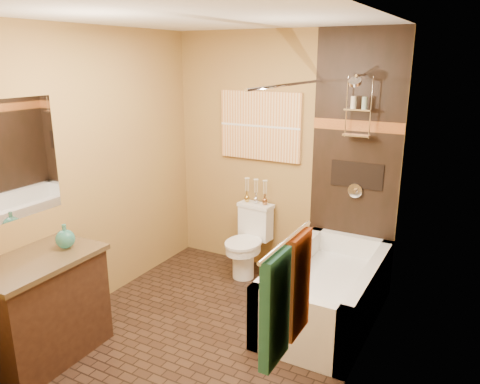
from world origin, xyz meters
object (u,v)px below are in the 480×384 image
Objects in this scene: sunset_painting at (260,126)px; bathtub at (327,296)px; toilet at (248,241)px; vanity at (42,308)px.

sunset_painting reaches higher than bathtub.
sunset_painting is at bearing 95.45° from toilet.
vanity is (-1.72, -1.56, 0.19)m from bathtub.
bathtub is at bearing -19.35° from toilet.
sunset_painting is 1.83m from bathtub.
sunset_painting is 2.64m from vanity.
vanity reaches higher than toilet.
toilet is 2.15m from vanity.
toilet is 0.78× the size of vanity.
vanity is (-0.70, -2.03, 0.04)m from toilet.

